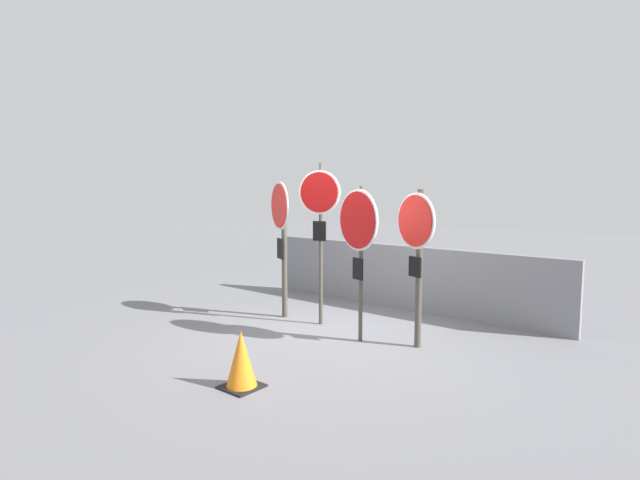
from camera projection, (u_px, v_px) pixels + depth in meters
ground_plane at (336, 335)px, 7.19m from camera, size 40.00×40.00×0.00m
fence_back at (405, 278)px, 8.66m from camera, size 5.56×0.12×1.12m
stop_sign_0 at (281, 225)px, 8.03m from camera, size 0.69×0.37×2.21m
stop_sign_1 at (320, 210)px, 7.55m from camera, size 0.64×0.23×2.49m
stop_sign_2 at (358, 229)px, 6.73m from camera, size 0.80×0.29×2.14m
stop_sign_3 at (417, 242)px, 6.48m from camera, size 0.68×0.31×2.10m
traffic_cone_0 at (241, 360)px, 5.26m from camera, size 0.39×0.39×0.62m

